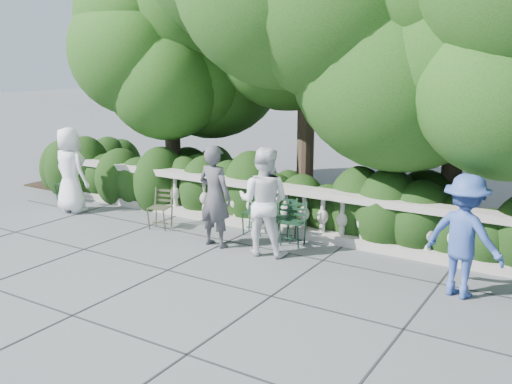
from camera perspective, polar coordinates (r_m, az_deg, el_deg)
The scene contains 13 objects.
ground at distance 10.14m, azimuth -3.00°, elevation -6.63°, with size 90.00×90.00×0.00m, color #4C4F53.
balustrade at distance 11.45m, azimuth 2.11°, elevation -1.71°, with size 12.00×0.44×1.00m.
shrub_hedge at distance 12.60m, azimuth 4.80°, elevation -2.62°, with size 15.00×2.60×1.70m, color black, non-canonical shape.
tree_canopy at distance 12.00m, azimuth 8.65°, elevation 15.61°, with size 15.04×6.52×6.78m.
chair_a at distance 14.63m, azimuth -18.71°, elevation -1.02°, with size 0.44×0.48×0.84m, color black, non-canonical shape.
chair_c at distance 11.35m, azimuth -0.42°, elevation -4.39°, with size 0.44×0.48×0.84m, color black, non-canonical shape.
chair_d at distance 10.95m, azimuth 2.48°, elevation -5.07°, with size 0.44×0.48×0.84m, color black, non-canonical shape.
chair_e at distance 10.70m, azimuth 3.37°, elevation -5.53°, with size 0.44×0.48×0.84m, color black, non-canonical shape.
chair_weathered at distance 11.87m, azimuth -9.84°, elevation -3.80°, with size 0.44×0.48×0.84m, color black, non-canonical shape.
person_businessman at distance 13.54m, azimuth -18.08°, elevation 2.10°, with size 0.95×0.62×1.93m, color white.
person_woman_grey at distance 10.54m, azimuth -4.14°, elevation -0.44°, with size 0.70×0.46×1.91m, color #424247.
person_casual_man at distance 10.08m, azimuth 0.76°, elevation -0.94°, with size 0.94×0.74×1.94m, color white.
person_older_blue at distance 8.86m, azimuth 20.11°, elevation -4.17°, with size 1.19×0.68×1.84m, color #324C98.
Camera 1 is at (5.46, -7.81, 3.48)m, focal length 40.00 mm.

